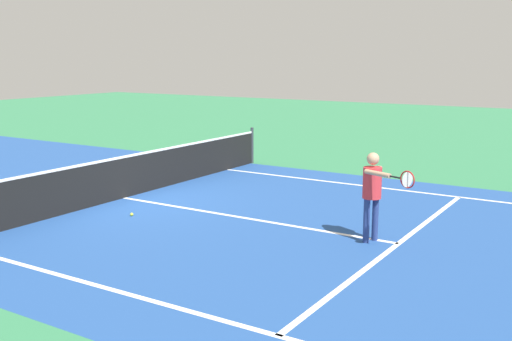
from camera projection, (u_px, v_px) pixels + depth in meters
name	position (u px, v px, depth m)	size (l,w,h in m)	color
ground_plane	(124.00, 198.00, 13.70)	(60.00, 60.00, 0.00)	#337F51
court_surface_inbounds	(124.00, 198.00, 13.70)	(10.62, 24.40, 0.00)	#234C93
line_sideline_left	(245.00, 327.00, 7.17)	(0.10, 11.89, 0.01)	white
line_sideline_right	(439.00, 195.00, 14.01)	(0.10, 11.89, 0.01)	white
line_service_near	(398.00, 243.00, 10.35)	(8.22, 0.10, 0.01)	white
line_center_service	(242.00, 217.00, 12.03)	(0.10, 6.40, 0.01)	white
net	(123.00, 177.00, 13.61)	(10.88, 0.09, 1.07)	#33383D
player_near	(373.00, 187.00, 10.29)	(0.78, 1.05, 1.56)	navy
tennis_ball_near_net	(132.00, 214.00, 12.15)	(0.07, 0.07, 0.07)	#CCE033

